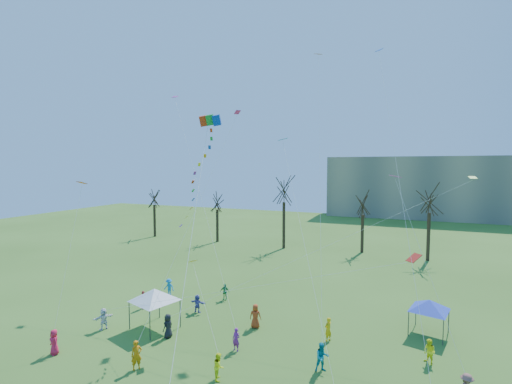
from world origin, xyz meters
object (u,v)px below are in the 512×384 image
at_px(big_box_kite, 200,180).
at_px(canopy_tent_white, 155,295).
at_px(canopy_tent_blue, 429,305).
at_px(distant_building, 457,188).

xyz_separation_m(big_box_kite, canopy_tent_white, (-3.17, -1.71, -8.89)).
height_order(canopy_tent_white, canopy_tent_blue, canopy_tent_white).
relative_size(distant_building, canopy_tent_white, 14.89).
bearing_deg(big_box_kite, canopy_tent_blue, 17.35).
bearing_deg(canopy_tent_white, distant_building, 68.35).
relative_size(big_box_kite, canopy_tent_blue, 5.64).
distance_m(canopy_tent_white, canopy_tent_blue, 20.88).
height_order(distant_building, big_box_kite, big_box_kite).
distance_m(distant_building, canopy_tent_white, 81.68).
xyz_separation_m(big_box_kite, canopy_tent_blue, (16.53, 5.17, -9.30)).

